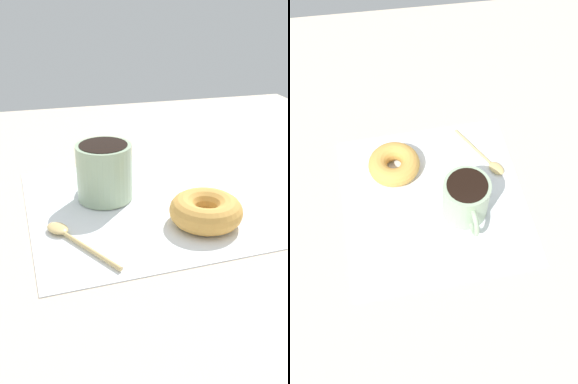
{
  "view_description": "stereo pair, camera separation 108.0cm",
  "coord_description": "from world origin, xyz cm",
  "views": [
    {
      "loc": [
        12.46,
        56.2,
        30.69
      ],
      "look_at": [
        -2.14,
        0.31,
        2.3
      ],
      "focal_mm": 40.0,
      "sensor_mm": 36.0,
      "label": 1
    },
    {
      "loc": [
        -8.1,
        -41.78,
        71.3
      ],
      "look_at": [
        -2.14,
        0.31,
        2.3
      ],
      "focal_mm": 40.0,
      "sensor_mm": 36.0,
      "label": 2
    }
  ],
  "objects": [
    {
      "name": "coffee_cup",
      "position": [
        3.21,
        -3.46,
        4.85
      ],
      "size": [
        8.48,
        11.87,
        8.81
      ],
      "color": "#9EB793",
      "rests_on": "napkin"
    },
    {
      "name": "napkin",
      "position": [
        -2.14,
        0.31,
        0.15
      ],
      "size": [
        36.36,
        36.36,
        0.3
      ],
      "primitive_type": "cube",
      "rotation": [
        0.0,
        0.0,
        0.05
      ],
      "color": "white",
      "rests_on": "ground_plane"
    },
    {
      "name": "donut",
      "position": [
        -9.05,
        7.91,
        2.17
      ],
      "size": [
        10.23,
        10.23,
        3.73
      ],
      "primitive_type": "torus",
      "color": "gold",
      "rests_on": "napkin"
    },
    {
      "name": "ground_plane",
      "position": [
        0.0,
        0.0,
        -1.0
      ],
      "size": [
        120.0,
        120.0,
        2.0
      ],
      "primitive_type": "cube",
      "color": "beige"
    },
    {
      "name": "spoon",
      "position": [
        10.08,
        6.98,
        0.7
      ],
      "size": [
        8.68,
        13.28,
        0.9
      ],
      "color": "#D8B772",
      "rests_on": "napkin"
    }
  ]
}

